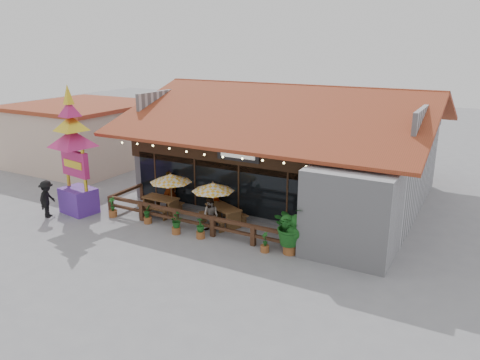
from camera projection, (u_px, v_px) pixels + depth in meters
The scene contains 19 objects.
ground at pixel (228, 234), 20.86m from camera, with size 100.00×100.00×0.00m, color gray.
restaurant_building at pixel (293, 156), 25.66m from camera, with size 15.50×14.73×6.09m.
patio_railing at pixel (183, 215), 21.50m from camera, with size 10.00×2.60×0.92m.
neighbor_building at pixel (84, 134), 32.22m from camera, with size 8.40×8.40×4.22m.
umbrella_left at pixel (171, 178), 22.59m from camera, with size 2.57×2.57×2.20m.
umbrella_right at pixel (213, 187), 21.44m from camera, with size 2.41×2.41×2.12m.
picnic_table_left at pixel (161, 203), 23.20m from camera, with size 1.82×1.58×0.86m.
picnic_table_right at pixel (223, 212), 21.85m from camera, with size 2.31×2.19×0.88m.
thai_sign_tower at pixel (73, 142), 22.53m from camera, with size 2.90×2.90×6.84m.
tropical_plant at pixel (291, 226), 18.66m from camera, with size 1.89×1.96×2.08m.
diner_a at pixel (169, 190), 23.96m from camera, with size 0.71×0.47×1.95m, color #392012.
diner_b at pixel (211, 215), 20.93m from camera, with size 0.77×0.60×1.59m, color #392012.
diner_c at pixel (216, 203), 22.75m from camera, with size 0.82×0.34×1.40m, color #392012.
pedestrian at pixel (47, 199), 22.68m from camera, with size 1.20×0.69×1.85m, color black.
planter_a at pixel (113, 209), 22.85m from camera, with size 0.41×0.41×1.00m.
planter_b at pixel (148, 215), 22.03m from camera, with size 0.38×0.40×0.93m.
planter_c at pixel (176, 223), 20.78m from camera, with size 0.75×0.71×0.96m.
planter_d at pixel (200, 228), 20.34m from camera, with size 0.44×0.44×0.95m.
planter_e at pixel (265, 244), 19.03m from camera, with size 0.37×0.36×0.88m.
Camera 1 is at (9.75, -16.65, 8.30)m, focal length 35.00 mm.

